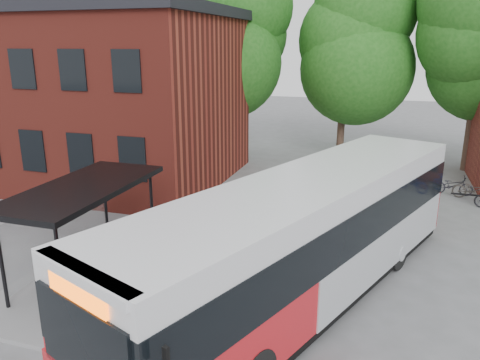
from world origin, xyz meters
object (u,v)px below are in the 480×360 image
(city_bus, at_px, (307,240))
(bicycle_2, at_px, (474,190))
(bicycle_0, at_px, (453,185))
(bus_shelter, at_px, (87,231))

(city_bus, xyz_separation_m, bicycle_2, (5.73, 10.71, -1.25))
(city_bus, bearing_deg, bicycle_0, 88.25)
(bicycle_2, bearing_deg, bus_shelter, 151.90)
(bicycle_0, xyz_separation_m, bicycle_2, (0.82, -0.54, 0.01))
(bus_shelter, height_order, bicycle_2, bus_shelter)
(city_bus, bearing_deg, bus_shelter, -152.07)
(city_bus, relative_size, bicycle_2, 7.48)
(bus_shelter, xyz_separation_m, bicycle_0, (11.33, 11.94, -0.98))
(bicycle_0, bearing_deg, bicycle_2, -122.48)
(bus_shelter, bearing_deg, city_bus, 6.12)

